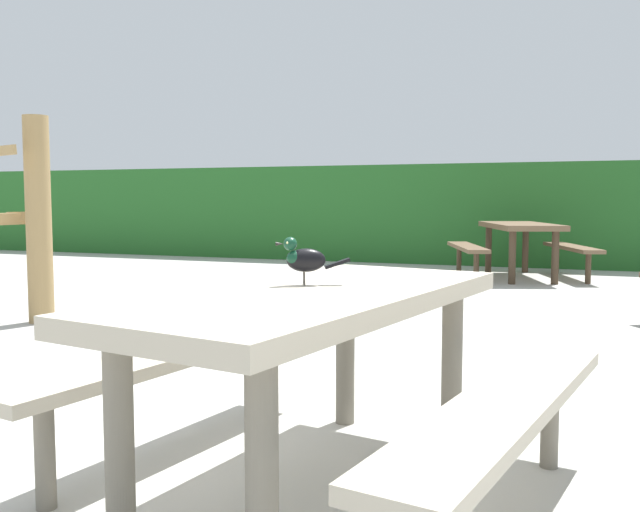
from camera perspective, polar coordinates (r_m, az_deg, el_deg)
The scene contains 6 objects.
ground_plane at distance 2.97m, azimuth -5.63°, elevation -16.43°, with size 60.00×60.00×0.00m, color #B7B5AD.
hedge_wall at distance 12.21m, azimuth 15.00°, elevation 3.38°, with size 28.00×2.04×1.63m, color #235B23.
picnic_table_foreground at distance 2.56m, azimuth -0.38°, elevation -6.86°, with size 1.96×1.99×0.74m.
bird_grackle at distance 2.64m, azimuth -1.38°, elevation -0.19°, with size 0.27×0.16×0.18m.
picnic_table_mid_right at distance 9.72m, azimuth 16.09°, elevation 1.52°, with size 2.15×2.16×0.74m.
stalk_post_left_side at distance 6.42m, azimuth -22.19°, elevation 2.82°, with size 0.43×0.63×1.77m.
Camera 1 is at (1.24, -2.47, 1.07)m, focal length 38.94 mm.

